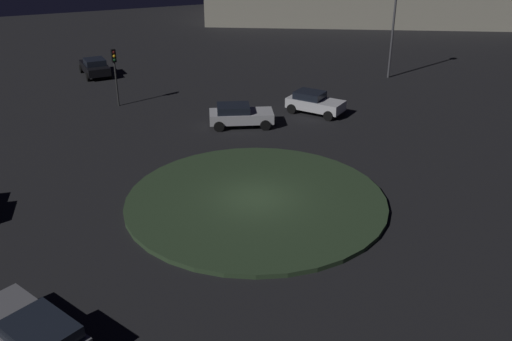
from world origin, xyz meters
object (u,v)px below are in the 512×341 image
Objects in this scene: car_grey at (30,332)px; streetlamp_southwest at (395,6)px; car_silver at (239,115)px; car_white at (314,102)px; car_black at (95,67)px; traffic_light_south at (115,66)px.

streetlamp_southwest is (-29.34, -22.95, 5.08)m from car_grey.
car_silver is 0.93× the size of car_grey.
car_grey is (19.26, 17.22, -0.02)m from car_white.
car_white is 0.99× the size of car_black.
traffic_light_south is at bearing -2.77° from streetlamp_southwest.
traffic_light_south is 22.61m from streetlamp_southwest.
streetlamp_southwest is at bearing 75.60° from traffic_light_south.
car_black is at bearing 130.98° from car_silver.
car_silver is 10.01m from traffic_light_south.
car_white is at bearing -76.65° from car_grey.
traffic_light_south is (12.30, -6.81, 2.14)m from car_white.
car_silver is 17.68m from streetlamp_southwest.
car_black is at bearing -39.71° from car_grey.
car_white reaches higher than car_silver.
car_white is 1.01× the size of traffic_light_south.
car_silver is 1.08× the size of car_white.
traffic_light_south reaches higher than car_black.
car_white is at bearing 21.49° from car_silver.
car_white is 14.22m from traffic_light_south.
car_white is 12.66m from streetlamp_southwest.
traffic_light_south reaches higher than car_grey.
car_white is at bearing 29.58° from streetlamp_southwest.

